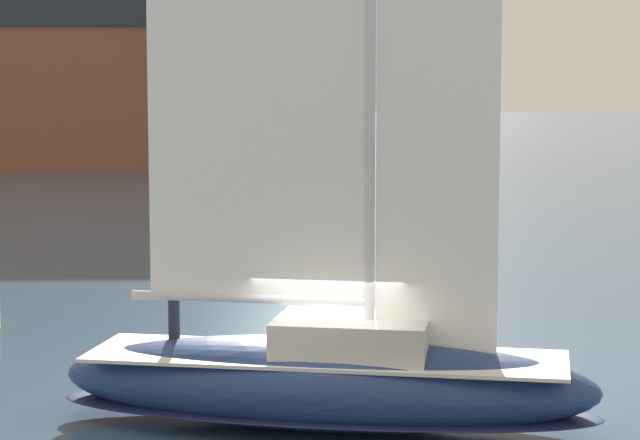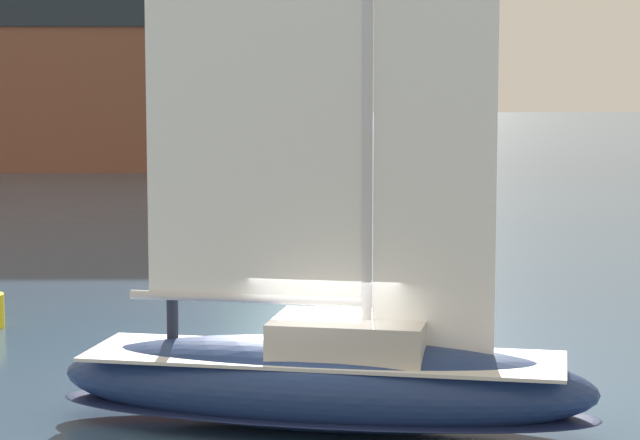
# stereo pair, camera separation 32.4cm
# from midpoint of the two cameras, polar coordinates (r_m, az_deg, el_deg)

# --- Properties ---
(ground_plane) EXTENTS (400.00, 400.00, 0.00)m
(ground_plane) POSITION_cam_midpoint_polar(r_m,az_deg,el_deg) (21.11, -0.17, -9.48)
(ground_plane) COLOR #385675
(waterfront_building) EXTENTS (38.68, 16.52, 19.90)m
(waterfront_building) POSITION_cam_midpoint_polar(r_m,az_deg,el_deg) (86.79, -13.06, 9.06)
(waterfront_building) COLOR brown
(waterfront_building) RESTS_ON ground
(tree_shore_left) EXTENTS (6.61, 6.61, 13.60)m
(tree_shore_left) POSITION_cam_midpoint_polar(r_m,az_deg,el_deg) (76.25, -3.07, 9.24)
(tree_shore_left) COLOR brown
(tree_shore_left) RESTS_ON ground
(sailboat_main) EXTENTS (9.45, 4.41, 12.53)m
(sailboat_main) POSITION_cam_midpoint_polar(r_m,az_deg,el_deg) (20.86, -0.15, -6.82)
(sailboat_main) COLOR navy
(sailboat_main) RESTS_ON ground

